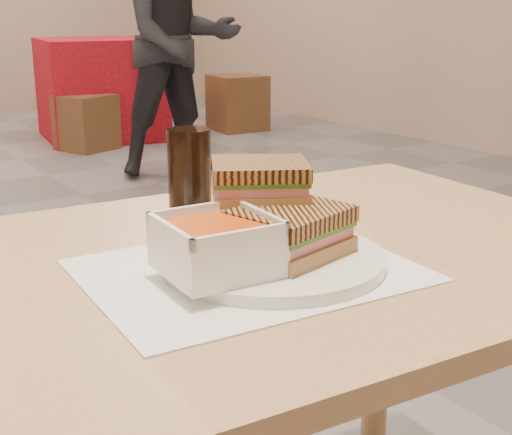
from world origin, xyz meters
TOP-DOWN VIEW (x-y plane):
  - main_table at (-0.02, -1.94)m, footprint 1.25×0.79m
  - tray_liner at (0.00, -1.99)m, footprint 0.42×0.34m
  - plate at (0.04, -2.00)m, footprint 0.28×0.28m
  - soup_bowl at (-0.05, -2.01)m, footprint 0.13×0.13m
  - panini_lower at (0.06, -2.01)m, footprint 0.16×0.14m
  - panini_upper at (0.06, -1.94)m, footprint 0.16×0.15m
  - cola_glass at (0.05, -1.76)m, footprint 0.07×0.07m
  - bg_table_1 at (1.86, 2.98)m, footprint 1.06×1.06m
  - bg_chair_1l at (1.56, 2.57)m, footprint 0.47×0.47m
  - bg_chair_1r at (3.01, 2.67)m, footprint 0.46×0.46m
  - patron_b at (1.77, 1.42)m, footprint 0.88×0.71m

SIDE VIEW (x-z plane):
  - bg_chair_1l at x=1.56m, z-range 0.00..0.42m
  - bg_chair_1r at x=3.01m, z-range 0.00..0.48m
  - bg_table_1 at x=1.86m, z-range 0.00..0.81m
  - main_table at x=-0.02m, z-range 0.26..1.01m
  - tray_liner at x=0.00m, z-range 0.75..0.75m
  - plate at x=0.04m, z-range 0.75..0.77m
  - soup_bowl at x=-0.05m, z-range 0.76..0.83m
  - panini_lower at x=0.06m, z-range 0.77..0.83m
  - cola_glass at x=0.05m, z-range 0.75..0.89m
  - panini_upper at x=0.06m, z-range 0.82..0.87m
  - patron_b at x=1.77m, z-range 0.00..1.71m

